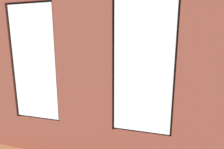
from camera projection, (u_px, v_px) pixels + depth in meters
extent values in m
cube|color=brown|center=(120.00, 109.00, 5.78)|extent=(6.59, 6.05, 0.10)
cube|color=brown|center=(85.00, 72.00, 2.96)|extent=(1.00, 0.16, 3.29)
cube|color=white|center=(143.00, 68.00, 2.64)|extent=(0.89, 0.03, 2.06)
cube|color=#38281E|center=(143.00, 68.00, 2.70)|extent=(0.95, 0.04, 2.12)
cube|color=brown|center=(42.00, 134.00, 3.46)|extent=(0.95, 0.16, 0.70)
cube|color=white|center=(34.00, 64.00, 3.16)|extent=(0.89, 0.03, 2.06)
cube|color=#38281E|center=(36.00, 63.00, 3.21)|extent=(0.95, 0.04, 2.12)
cube|color=tan|center=(89.00, 123.00, 3.24)|extent=(3.10, 0.24, 0.06)
cube|color=black|center=(86.00, 46.00, 2.96)|extent=(0.44, 0.03, 0.57)
cube|color=teal|center=(87.00, 46.00, 2.98)|extent=(0.38, 0.01, 0.51)
cube|color=silver|center=(36.00, 56.00, 6.05)|extent=(0.10, 5.05, 3.29)
cube|color=black|center=(99.00, 130.00, 3.90)|extent=(1.92, 0.85, 0.42)
cube|color=black|center=(93.00, 119.00, 3.51)|extent=(1.92, 0.24, 0.38)
cube|color=black|center=(137.00, 122.00, 3.61)|extent=(0.22, 0.85, 0.24)
cube|color=black|center=(64.00, 113.00, 4.06)|extent=(0.22, 0.85, 0.24)
cube|color=black|center=(115.00, 120.00, 3.79)|extent=(0.68, 0.65, 0.12)
cube|color=black|center=(84.00, 116.00, 3.98)|extent=(0.68, 0.65, 0.12)
cube|color=black|center=(194.00, 108.00, 5.17)|extent=(0.90, 2.03, 0.42)
cube|color=black|center=(207.00, 96.00, 5.02)|extent=(0.29, 2.01, 0.38)
cube|color=black|center=(189.00, 90.00, 5.96)|extent=(0.86, 0.24, 0.24)
cube|color=black|center=(202.00, 109.00, 4.26)|extent=(0.86, 0.24, 0.24)
cube|color=black|center=(190.00, 95.00, 5.50)|extent=(0.66, 0.74, 0.12)
cube|color=black|center=(196.00, 104.00, 4.75)|extent=(0.66, 0.74, 0.12)
cube|color=olive|center=(109.00, 91.00, 6.20)|extent=(1.31, 0.88, 0.04)
cube|color=olive|center=(127.00, 95.00, 6.44)|extent=(0.07, 0.07, 0.40)
cube|color=olive|center=(97.00, 93.00, 6.76)|extent=(0.07, 0.07, 0.40)
cube|color=olive|center=(123.00, 102.00, 5.72)|extent=(0.07, 0.07, 0.40)
cube|color=olive|center=(89.00, 99.00, 6.04)|extent=(0.07, 0.07, 0.40)
cylinder|color=#B23D38|center=(110.00, 90.00, 6.04)|extent=(0.07, 0.07, 0.09)
cylinder|color=#B7333D|center=(109.00, 89.00, 6.19)|extent=(0.08, 0.08, 0.10)
cylinder|color=#9E5638|center=(97.00, 89.00, 6.16)|extent=(0.12, 0.12, 0.11)
sphere|color=#1E5B28|center=(97.00, 86.00, 6.14)|extent=(0.15, 0.15, 0.15)
cube|color=black|center=(119.00, 90.00, 6.24)|extent=(0.16, 0.14, 0.02)
cube|color=#59595B|center=(105.00, 89.00, 6.34)|extent=(0.12, 0.17, 0.02)
cube|color=black|center=(56.00, 91.00, 6.80)|extent=(1.02, 0.42, 0.53)
cube|color=black|center=(56.00, 83.00, 6.75)|extent=(0.49, 0.20, 0.05)
cube|color=black|center=(55.00, 82.00, 6.74)|extent=(0.06, 0.04, 0.06)
cube|color=black|center=(55.00, 72.00, 6.67)|extent=(1.12, 0.04, 0.68)
cube|color=black|center=(55.00, 72.00, 6.69)|extent=(1.07, 0.01, 0.63)
cylinder|color=olive|center=(113.00, 88.00, 7.66)|extent=(0.49, 0.49, 0.28)
ellipsoid|color=white|center=(114.00, 80.00, 7.59)|extent=(1.10, 1.10, 0.44)
ellipsoid|color=navy|center=(112.00, 78.00, 7.60)|extent=(0.44, 0.44, 0.18)
cylinder|color=#47423D|center=(81.00, 84.00, 8.23)|extent=(0.31, 0.31, 0.29)
cylinder|color=brown|center=(80.00, 75.00, 8.14)|extent=(0.05, 0.05, 0.59)
cone|color=#286B2D|center=(76.00, 63.00, 8.09)|extent=(0.49, 0.13, 0.62)
cone|color=#286B2D|center=(77.00, 63.00, 7.90)|extent=(0.32, 0.46, 0.63)
cone|color=#286B2D|center=(79.00, 63.00, 7.85)|extent=(0.21, 0.48, 0.63)
cone|color=#286B2D|center=(84.00, 65.00, 7.91)|extent=(0.61, 0.28, 0.51)
cone|color=#286B2D|center=(84.00, 63.00, 8.10)|extent=(0.48, 0.38, 0.60)
cone|color=#286B2D|center=(83.00, 63.00, 8.23)|extent=(0.26, 0.55, 0.57)
cone|color=#286B2D|center=(79.00, 63.00, 8.21)|extent=(0.44, 0.44, 0.60)
cylinder|color=#9E5638|center=(142.00, 102.00, 6.02)|extent=(0.15, 0.15, 0.17)
cylinder|color=brown|center=(142.00, 97.00, 5.99)|extent=(0.02, 0.02, 0.17)
ellipsoid|color=#1E5B28|center=(142.00, 92.00, 5.95)|extent=(0.28, 0.28, 0.20)
cylinder|color=brown|center=(42.00, 127.00, 4.13)|extent=(0.25, 0.25, 0.30)
cylinder|color=brown|center=(40.00, 109.00, 4.05)|extent=(0.05, 0.05, 0.59)
cone|color=#3D8E42|center=(27.00, 88.00, 3.99)|extent=(0.64, 0.21, 0.51)
cone|color=#3D8E42|center=(29.00, 87.00, 3.80)|extent=(0.33, 0.49, 0.64)
cone|color=#3D8E42|center=(36.00, 89.00, 3.72)|extent=(0.35, 0.55, 0.60)
cone|color=#3D8E42|center=(46.00, 88.00, 3.86)|extent=(0.57, 0.19, 0.60)
cone|color=#3D8E42|center=(49.00, 85.00, 4.11)|extent=(0.41, 0.56, 0.57)
cone|color=#3D8E42|center=(42.00, 86.00, 4.22)|extent=(0.34, 0.63, 0.52)
cylinder|color=beige|center=(190.00, 92.00, 7.01)|extent=(0.27, 0.27, 0.27)
cylinder|color=brown|center=(191.00, 87.00, 6.97)|extent=(0.04, 0.04, 0.14)
ellipsoid|color=#337F38|center=(191.00, 80.00, 6.92)|extent=(0.58, 0.58, 0.42)
cylinder|color=#47423D|center=(54.00, 102.00, 5.76)|extent=(0.34, 0.34, 0.36)
cylinder|color=brown|center=(54.00, 95.00, 5.71)|extent=(0.05, 0.05, 0.16)
ellipsoid|color=#337F38|center=(53.00, 86.00, 5.66)|extent=(0.61, 0.61, 0.45)
cylinder|color=beige|center=(177.00, 96.00, 6.66)|extent=(0.21, 0.21, 0.22)
cylinder|color=brown|center=(177.00, 91.00, 6.62)|extent=(0.03, 0.03, 0.14)
ellipsoid|color=#286B2D|center=(178.00, 85.00, 6.58)|extent=(0.39, 0.39, 0.31)
cone|color=#286B2D|center=(216.00, 118.00, 3.02)|extent=(0.58, 0.18, 0.61)
cylinder|color=brown|center=(164.00, 142.00, 3.53)|extent=(0.30, 0.30, 0.31)
cylinder|color=brown|center=(166.00, 123.00, 3.46)|extent=(0.05, 0.05, 0.50)
cone|color=#337F38|center=(157.00, 97.00, 3.41)|extent=(0.50, 0.14, 0.63)
cone|color=#337F38|center=(159.00, 103.00, 3.22)|extent=(0.47, 0.56, 0.54)
cone|color=#337F38|center=(171.00, 101.00, 3.17)|extent=(0.30, 0.52, 0.63)
cone|color=#337F38|center=(177.00, 101.00, 3.20)|extent=(0.51, 0.43, 0.61)
cone|color=#337F38|center=(179.00, 99.00, 3.40)|extent=(0.58, 0.36, 0.58)
cone|color=#337F38|center=(170.00, 96.00, 3.58)|extent=(0.26, 0.60, 0.56)
cone|color=#337F38|center=(157.00, 97.00, 3.58)|extent=(0.54, 0.50, 0.55)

